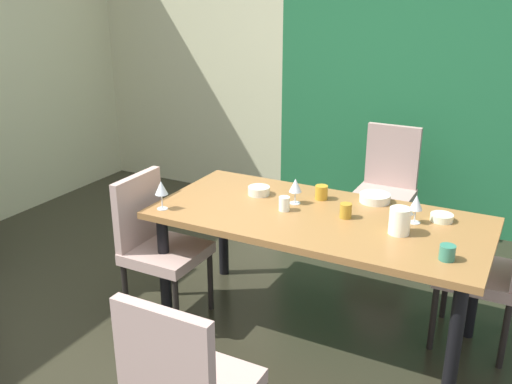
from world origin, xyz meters
TOP-DOWN VIEW (x-y plane):
  - ground_plane at (0.00, 0.00)m, footprint 5.22×5.22m
  - back_panel_interior at (-1.56, 2.56)m, footprint 2.10×0.10m
  - garden_window_panel at (1.05, 2.56)m, footprint 3.12×0.10m
  - dining_table at (0.63, 0.59)m, footprint 1.91×0.90m
  - chair_left_near at (-0.32, 0.29)m, footprint 0.45×0.44m
  - chair_head_far at (0.67, 1.95)m, footprint 0.44×0.45m
  - chair_right_far at (1.59, 0.89)m, footprint 0.44×0.44m
  - wine_glass_rear at (-0.22, 0.25)m, footprint 0.08×0.08m
  - wine_glass_center at (0.44, 0.70)m, footprint 0.08×0.08m
  - wine_glass_west at (1.15, 0.73)m, footprint 0.07×0.07m
  - serving_bowl_corner at (0.17, 0.73)m, footprint 0.14×0.14m
  - serving_bowl_south at (0.86, 0.95)m, footprint 0.19×0.19m
  - serving_bowl_near_shelf at (1.28, 0.83)m, footprint 0.13×0.13m
  - cup_left at (0.43, 0.56)m, footprint 0.06×0.06m
  - cup_front at (1.39, 0.35)m, footprint 0.08×0.08m
  - cup_near_window at (0.78, 0.63)m, footprint 0.07×0.07m
  - cup_right at (0.55, 0.84)m, footprint 0.08×0.08m
  - pitcher_east at (1.11, 0.55)m, footprint 0.13×0.11m

SIDE VIEW (x-z plane):
  - ground_plane at x=0.00m, z-range -0.02..0.00m
  - chair_left_near at x=-0.32m, z-range 0.06..0.98m
  - chair_right_far at x=1.59m, z-range 0.05..1.00m
  - chair_head_far at x=0.67m, z-range 0.05..1.02m
  - dining_table at x=0.63m, z-range 0.29..1.05m
  - serving_bowl_near_shelf at x=1.28m, z-range 0.75..0.79m
  - serving_bowl_south at x=0.86m, z-range 0.75..0.80m
  - serving_bowl_corner at x=0.17m, z-range 0.75..0.81m
  - cup_front at x=1.39m, z-range 0.75..0.83m
  - cup_left at x=0.43m, z-range 0.75..0.84m
  - cup_near_window at x=0.78m, z-range 0.75..0.84m
  - cup_right at x=0.55m, z-range 0.75..0.84m
  - pitcher_east at x=1.11m, z-range 0.76..0.90m
  - wine_glass_center at x=0.44m, z-range 0.79..0.95m
  - wine_glass_west at x=1.15m, z-range 0.79..0.95m
  - wine_glass_rear at x=-0.22m, z-range 0.80..0.97m
  - back_panel_interior at x=-1.56m, z-range 0.00..2.85m
  - garden_window_panel at x=1.05m, z-range 0.00..2.85m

